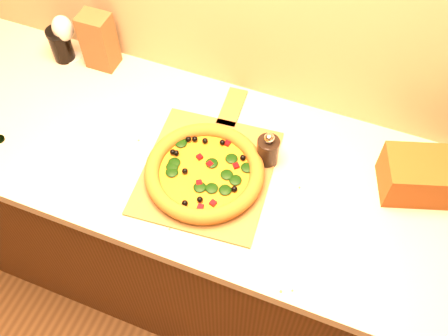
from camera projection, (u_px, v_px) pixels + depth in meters
cabinet at (216, 234)px, 1.89m from camera, size 2.80×0.65×0.86m
countertop at (214, 165)px, 1.53m from camera, size 2.84×0.68×0.04m
pizza_peel at (209, 167)px, 1.49m from camera, size 0.41×0.58×0.01m
pizza at (205, 172)px, 1.45m from camera, size 0.35×0.35×0.05m
bottle_cap at (0, 139)px, 1.55m from camera, size 0.04×0.04×0.01m
pepper_grinder at (268, 150)px, 1.47m from camera, size 0.07×0.07×0.12m
wine_glass at (63, 30)px, 1.67m from camera, size 0.07×0.07×0.18m
paper_bag at (99, 41)px, 1.67m from camera, size 0.10×0.08×0.20m
dark_jar at (61, 44)px, 1.72m from camera, size 0.08×0.08×0.12m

